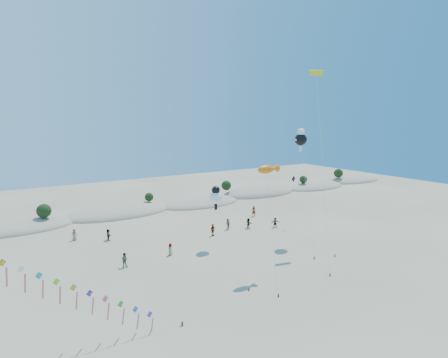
# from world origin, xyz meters

# --- Properties ---
(ground) EXTENTS (160.00, 160.00, 0.00)m
(ground) POSITION_xyz_m (0.00, 0.00, 0.00)
(ground) COLOR gray
(ground) RESTS_ON ground
(dune_ridge) EXTENTS (145.30, 11.49, 5.57)m
(dune_ridge) POSITION_xyz_m (1.06, 45.14, 0.11)
(dune_ridge) COLOR gray
(dune_ridge) RESTS_ON ground
(fish_kite) EXTENTS (4.91, 6.70, 11.72)m
(fish_kite) POSITION_xyz_m (6.80, 12.04, 11.21)
(fish_kite) COLOR #3F2D1E
(fish_kite) RESTS_ON ground
(cartoon_kite_low) EXTENTS (4.97, 13.75, 8.06)m
(cartoon_kite_low) POSITION_xyz_m (5.82, 21.33, 6.73)
(cartoon_kite_low) COLOR #3F2D1E
(cartoon_kite_low) RESTS_ON ground
(cartoon_kite_high) EXTENTS (5.71, 8.61, 15.33)m
(cartoon_kite_high) POSITION_xyz_m (17.92, 18.62, 13.96)
(cartoon_kite_high) COLOR #3F2D1E
(cartoon_kite_high) RESTS_ON ground
(parafoil_kite) EXTENTS (9.52, 11.71, 23.08)m
(parafoil_kite) POSITION_xyz_m (19.22, 17.39, 22.03)
(parafoil_kite) COLOR #3F2D1E
(parafoil_kite) RESTS_ON ground
(dark_kite) EXTENTS (5.81, 13.41, 7.87)m
(dark_kite) POSITION_xyz_m (19.76, 19.68, 5.36)
(dark_kite) COLOR #3F2D1E
(dark_kite) RESTS_ON ground
(beachgoers) EXTENTS (29.44, 13.74, 1.79)m
(beachgoers) POSITION_xyz_m (5.46, 26.41, 0.80)
(beachgoers) COLOR slate
(beachgoers) RESTS_ON ground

